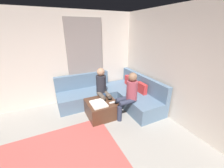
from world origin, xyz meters
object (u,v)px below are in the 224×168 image
sectional_couch (113,95)px  person_on_couch_side (102,88)px  ottoman (102,109)px  person_on_couch_back (129,94)px  game_remote (112,103)px  coffee_mug (104,95)px

sectional_couch → person_on_couch_side: size_ratio=2.12×
sectional_couch → ottoman: size_ratio=3.36×
ottoman → person_on_couch_back: 0.83m
person_on_couch_back → person_on_couch_side: bearing=35.0°
sectional_couch → game_remote: bearing=-27.9°
coffee_mug → person_on_couch_back: person_on_couch_back is taller
game_remote → person_on_couch_side: size_ratio=0.12×
ottoman → game_remote: (0.18, 0.22, 0.22)m
sectional_couch → game_remote: sectional_couch is taller
ottoman → coffee_mug: (-0.22, 0.18, 0.26)m
coffee_mug → person_on_couch_back: size_ratio=0.08×
sectional_couch → person_on_couch_back: size_ratio=2.12×
sectional_couch → coffee_mug: bearing=-56.0°
person_on_couch_back → person_on_couch_side: same height
game_remote → sectional_couch: bearing=152.1°
coffee_mug → person_on_couch_side: 0.22m
person_on_couch_back → person_on_couch_side: (-0.65, -0.45, 0.00)m
coffee_mug → person_on_couch_side: (-0.12, -0.01, 0.19)m
sectional_couch → person_on_couch_side: bearing=-69.6°
ottoman → person_on_couch_back: person_on_couch_back is taller
game_remote → coffee_mug: bearing=-174.3°
sectional_couch → coffee_mug: size_ratio=26.84×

